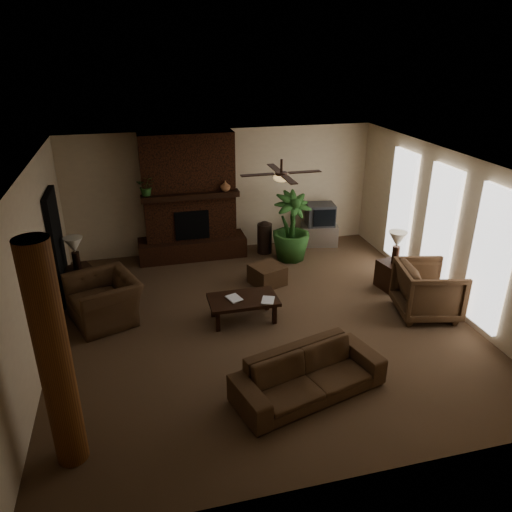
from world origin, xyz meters
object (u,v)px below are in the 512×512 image
object	(u,v)px
floor_plant	(291,241)
side_table_left	(80,281)
lamp_right	(397,242)
coffee_table	(243,301)
tv_stand	(319,234)
floor_vase	(265,235)
armchair_left	(103,292)
armchair_right	(429,288)
lamp_left	(74,247)
sofa	(309,368)
log_column	(54,359)
side_table_right	(392,275)
ottoman	(267,275)

from	to	relation	value
floor_plant	side_table_left	distance (m)	4.52
lamp_right	coffee_table	bearing A→B (deg)	-171.67
tv_stand	floor_vase	world-z (taller)	floor_vase
armchair_left	lamp_right	distance (m)	5.53
tv_stand	armchair_right	bearing A→B (deg)	-66.37
tv_stand	floor_vase	xyz separation A→B (m)	(-1.41, -0.16, 0.18)
lamp_left	side_table_left	bearing A→B (deg)	90.00
floor_vase	sofa	bearing A→B (deg)	-98.10
sofa	lamp_right	world-z (taller)	lamp_right
armchair_right	side_table_left	world-z (taller)	armchair_right
tv_stand	coffee_table	bearing A→B (deg)	-117.50
floor_vase	side_table_left	distance (m)	4.16
sofa	lamp_right	size ratio (longest dim) A/B	3.29
tv_stand	lamp_right	xyz separation A→B (m)	(0.59, -2.53, 0.75)
tv_stand	floor_vase	bearing A→B (deg)	-160.29
side_table_left	armchair_left	bearing A→B (deg)	-65.70
sofa	floor_plant	world-z (taller)	floor_plant
armchair_right	tv_stand	size ratio (longest dim) A/B	1.24
sofa	coffee_table	world-z (taller)	sofa
lamp_left	log_column	bearing A→B (deg)	-87.30
log_column	side_table_right	bearing A→B (deg)	27.68
ottoman	lamp_right	size ratio (longest dim) A/B	0.92
log_column	tv_stand	world-z (taller)	log_column
tv_stand	lamp_left	xyz separation A→B (m)	(-5.42, -1.31, 0.75)
ottoman	side_table_left	size ratio (longest dim) A/B	1.09
side_table_right	armchair_right	bearing A→B (deg)	-86.01
side_table_right	lamp_right	distance (m)	0.73
armchair_right	floor_vase	size ratio (longest dim) A/B	1.37
tv_stand	lamp_right	size ratio (longest dim) A/B	1.31
armchair_right	sofa	bearing A→B (deg)	131.12
armchair_left	side_table_right	distance (m)	5.52
tv_stand	lamp_left	distance (m)	5.63
coffee_table	lamp_left	bearing A→B (deg)	149.44
armchair_left	armchair_right	bearing A→B (deg)	57.18
floor_vase	side_table_right	world-z (taller)	floor_vase
lamp_left	lamp_right	distance (m)	6.14
armchair_right	side_table_left	bearing A→B (deg)	81.36
floor_vase	floor_plant	bearing A→B (deg)	-46.45
tv_stand	log_column	bearing A→B (deg)	-120.17
armchair_left	floor_vase	xyz separation A→B (m)	(3.51, 2.21, -0.10)
floor_vase	floor_plant	distance (m)	0.69
armchair_left	sofa	bearing A→B (deg)	24.95
armchair_left	ottoman	bearing A→B (deg)	81.03
coffee_table	tv_stand	bearing A→B (deg)	49.41
lamp_left	lamp_right	bearing A→B (deg)	-11.51
lamp_right	side_table_left	bearing A→B (deg)	168.11
ottoman	side_table_left	xyz separation A→B (m)	(-3.64, 0.47, 0.08)
armchair_right	lamp_right	size ratio (longest dim) A/B	1.63
side_table_left	side_table_right	bearing A→B (deg)	-11.57
armchair_right	floor_plant	size ratio (longest dim) A/B	0.69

